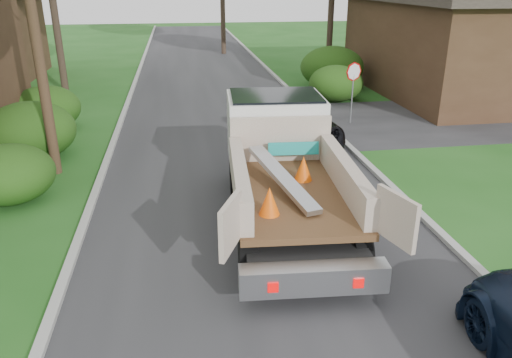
{
  "coord_description": "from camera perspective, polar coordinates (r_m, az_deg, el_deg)",
  "views": [
    {
      "loc": [
        -1.67,
        -9.99,
        5.52
      ],
      "look_at": [
        -0.02,
        0.6,
        1.2
      ],
      "focal_mm": 35.0,
      "sensor_mm": 36.0,
      "label": 1
    }
  ],
  "objects": [
    {
      "name": "stop_sign",
      "position": [
        20.54,
        11.05,
        11.06
      ],
      "size": [
        0.71,
        0.32,
        2.48
      ],
      "color": "slate",
      "rests_on": "ground"
    },
    {
      "name": "hedge_left_c",
      "position": [
        21.16,
        -22.85,
        7.49
      ],
      "size": [
        2.6,
        2.6,
        1.7
      ],
      "primitive_type": "ellipsoid",
      "color": "#1C400E",
      "rests_on": "ground"
    },
    {
      "name": "side_street",
      "position": [
        24.05,
        26.29,
        6.42
      ],
      "size": [
        16.0,
        7.0,
        0.02
      ],
      "primitive_type": "cube",
      "color": "#28282B",
      "rests_on": "ground"
    },
    {
      "name": "curb_right",
      "position": [
        21.52,
        7.06,
        7.09
      ],
      "size": [
        0.2,
        90.0,
        0.12
      ],
      "primitive_type": "cube",
      "color": "#9E9E99",
      "rests_on": "ground"
    },
    {
      "name": "hedge_right_a",
      "position": [
        24.63,
        9.13,
        10.75
      ],
      "size": [
        2.6,
        2.6,
        1.7
      ],
      "primitive_type": "ellipsoid",
      "color": "#1C400E",
      "rests_on": "ground"
    },
    {
      "name": "ground",
      "position": [
        11.54,
        0.57,
        -6.63
      ],
      "size": [
        120.0,
        120.0,
        0.0
      ],
      "primitive_type": "plane",
      "color": "#1C4F16",
      "rests_on": "ground"
    },
    {
      "name": "hedge_left_a",
      "position": [
        14.56,
        -26.41,
        0.5
      ],
      "size": [
        2.34,
        2.34,
        1.53
      ],
      "primitive_type": "ellipsoid",
      "color": "#1C400E",
      "rests_on": "ground"
    },
    {
      "name": "hedge_left_b",
      "position": [
        17.79,
        -24.37,
        5.03
      ],
      "size": [
        2.86,
        2.86,
        1.87
      ],
      "primitive_type": "ellipsoid",
      "color": "#1C400E",
      "rests_on": "ground"
    },
    {
      "name": "black_pickup",
      "position": [
        18.0,
        4.57,
        6.47
      ],
      "size": [
        2.47,
        5.3,
        1.47
      ],
      "primitive_type": "imported",
      "rotation": [
        0.0,
        0.0,
        0.01
      ],
      "color": "black",
      "rests_on": "ground"
    },
    {
      "name": "flatbed_truck",
      "position": [
        12.51,
        2.89,
        2.92
      ],
      "size": [
        3.37,
        7.21,
        2.66
      ],
      "rotation": [
        0.0,
        0.0,
        -0.07
      ],
      "color": "black",
      "rests_on": "ground"
    },
    {
      "name": "road",
      "position": [
        20.81,
        -3.96,
        6.53
      ],
      "size": [
        8.0,
        90.0,
        0.02
      ],
      "primitive_type": "cube",
      "color": "#28282B",
      "rests_on": "ground"
    },
    {
      "name": "hedge_right_b",
      "position": [
        27.6,
        8.68,
        12.51
      ],
      "size": [
        3.38,
        3.38,
        2.21
      ],
      "primitive_type": "ellipsoid",
      "color": "#1C400E",
      "rests_on": "ground"
    },
    {
      "name": "house_right",
      "position": [
        28.22,
        23.39,
        15.45
      ],
      "size": [
        9.72,
        12.96,
        6.2
      ],
      "rotation": [
        0.0,
        0.0,
        1.57
      ],
      "color": "#3C2718",
      "rests_on": "ground"
    },
    {
      "name": "curb_left",
      "position": [
        20.87,
        -15.31,
        6.0
      ],
      "size": [
        0.2,
        90.0,
        0.12
      ],
      "primitive_type": "cube",
      "color": "#9E9E99",
      "rests_on": "ground"
    }
  ]
}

